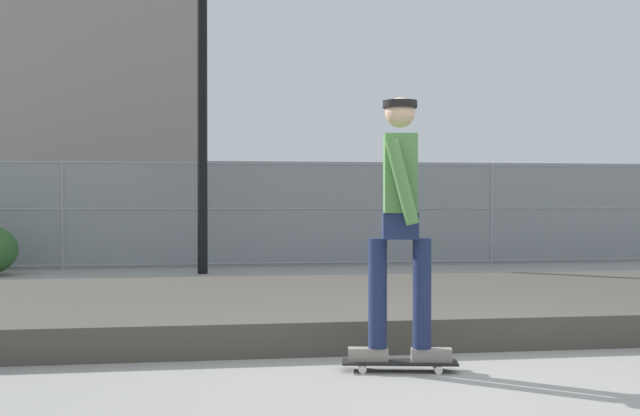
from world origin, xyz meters
name	(u,v)px	position (x,y,z in m)	size (l,w,h in m)	color
ground_plane	(435,378)	(0.00, 0.00, 0.00)	(120.00, 120.00, 0.00)	gray
gravel_berm	(356,306)	(0.00, 2.71, 0.13)	(13.98, 3.80, 0.26)	#4C473F
skateboard	(400,363)	(-0.18, 0.25, 0.06)	(0.82, 0.35, 0.07)	black
skater	(400,210)	(-0.18, 0.25, 1.12)	(0.73, 0.61, 1.84)	gray
chain_fence	(286,214)	(0.00, 9.10, 0.93)	(22.84, 0.06, 1.85)	gray
street_lamp	(202,12)	(-1.46, 7.95, 4.17)	(0.44, 0.44, 6.69)	black
parked_car_mid	(260,216)	(-0.23, 11.83, 0.84)	(4.53, 2.22, 1.66)	navy
parked_car_far	(558,215)	(6.23, 11.61, 0.84)	(4.54, 2.23, 1.66)	#B7BABF
library_building	(28,10)	(-10.88, 43.52, 11.85)	(19.76, 14.00, 23.70)	gray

